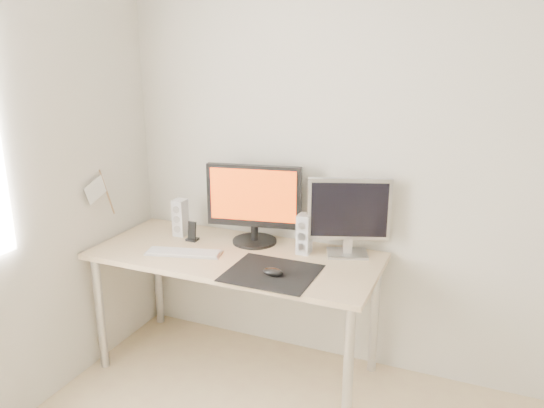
% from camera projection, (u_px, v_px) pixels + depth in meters
% --- Properties ---
extents(wall_back, '(3.50, 0.00, 3.50)m').
position_uv_depth(wall_back, '(423.00, 163.00, 2.78)').
color(wall_back, beige).
rests_on(wall_back, ground).
extents(mousepad, '(0.45, 0.40, 0.00)m').
position_uv_depth(mousepad, '(272.00, 273.00, 2.69)').
color(mousepad, black).
rests_on(mousepad, desk).
extents(mouse, '(0.11, 0.06, 0.04)m').
position_uv_depth(mouse, '(273.00, 272.00, 2.65)').
color(mouse, black).
rests_on(mouse, mousepad).
extents(desk, '(1.60, 0.70, 0.73)m').
position_uv_depth(desk, '(235.00, 266.00, 2.97)').
color(desk, '#D1B587').
rests_on(desk, ground).
extents(main_monitor, '(0.55, 0.30, 0.47)m').
position_uv_depth(main_monitor, '(254.00, 201.00, 3.04)').
color(main_monitor, black).
rests_on(main_monitor, desk).
extents(second_monitor, '(0.44, 0.23, 0.43)m').
position_uv_depth(second_monitor, '(349.00, 213.00, 2.86)').
color(second_monitor, silver).
rests_on(second_monitor, desk).
extents(speaker_left, '(0.07, 0.09, 0.22)m').
position_uv_depth(speaker_left, '(180.00, 218.00, 3.21)').
color(speaker_left, white).
rests_on(speaker_left, desk).
extents(speaker_right, '(0.07, 0.09, 0.22)m').
position_uv_depth(speaker_right, '(304.00, 234.00, 2.92)').
color(speaker_right, silver).
rests_on(speaker_right, desk).
extents(keyboard, '(0.44, 0.22, 0.02)m').
position_uv_depth(keyboard, '(184.00, 253.00, 2.94)').
color(keyboard, silver).
rests_on(keyboard, desk).
extents(phone_dock, '(0.07, 0.06, 0.12)m').
position_uv_depth(phone_dock, '(192.00, 235.00, 3.14)').
color(phone_dock, black).
rests_on(phone_dock, desk).
extents(pennant, '(0.01, 0.23, 0.29)m').
position_uv_depth(pennant, '(99.00, 190.00, 3.03)').
color(pennant, '#A57F54').
rests_on(pennant, wall_left).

